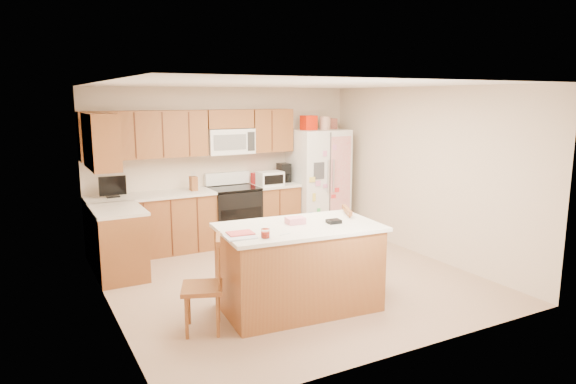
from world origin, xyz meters
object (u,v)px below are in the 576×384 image
refrigerator (318,180)px  island (299,267)px  stove (234,214)px  windsor_chair_left (205,287)px  windsor_chair_back (273,254)px  windsor_chair_right (359,252)px

refrigerator → island: bearing=-125.2°
stove → windsor_chair_left: 3.22m
refrigerator → windsor_chair_back: 2.81m
windsor_chair_left → windsor_chair_right: bearing=4.9°
stove → island: bearing=-97.6°
refrigerator → windsor_chair_back: size_ratio=2.29×
stove → windsor_chair_back: 2.10m
island → windsor_chair_back: (0.04, 0.74, -0.06)m
refrigerator → windsor_chair_back: refrigerator is taller
refrigerator → windsor_chair_left: size_ratio=2.07×
windsor_chair_back → island: bearing=-93.3°
refrigerator → island: 3.40m
refrigerator → island: refrigerator is taller
windsor_chair_left → windsor_chair_back: bearing=34.2°
windsor_chair_left → windsor_chair_back: windsor_chair_left is taller
windsor_chair_right → island: bearing=-171.9°
refrigerator → windsor_chair_right: bearing=-111.5°
windsor_chair_back → windsor_chair_right: 1.07m
refrigerator → windsor_chair_back: bearing=-133.4°
stove → windsor_chair_left: size_ratio=1.15×
windsor_chair_right → stove: bearing=101.3°
stove → windsor_chair_right: bearing=-78.7°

